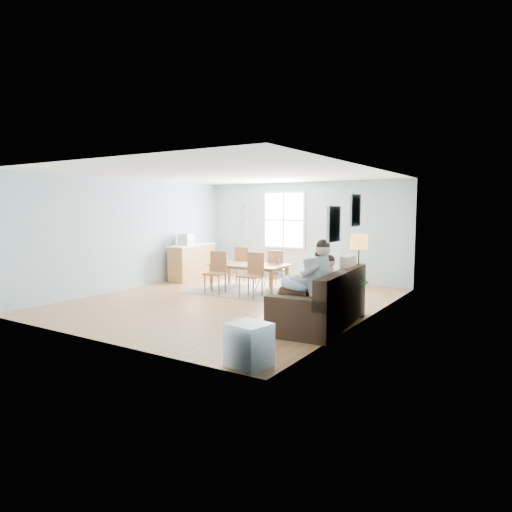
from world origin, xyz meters
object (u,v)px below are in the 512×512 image
Objects in this scene: sofa at (324,305)px; chair_nw at (244,263)px; floor_lamp at (359,249)px; dining_table at (248,277)px; storage_cube at (248,344)px; chair_ne at (277,266)px; baby_swing at (275,275)px; chair_se at (253,272)px; monitor at (186,240)px; chair_sw at (217,269)px; father at (309,280)px; counter at (192,261)px; toddler at (323,276)px.

sofa is 4.31m from chair_nw.
floor_lamp reaches higher than dining_table.
storage_cube is at bearing -55.75° from chair_nw.
chair_ne is 0.27m from baby_swing.
chair_se is 3.03m from monitor.
chair_ne is at bearing 4.53° from chair_nw.
chair_sw is 0.96m from chair_se.
chair_sw is at bearing -127.47° from baby_swing.
father is 0.83× the size of counter.
baby_swing is at bearing 128.69° from father.
baby_swing is (-0.07, 1.09, -0.21)m from chair_se.
dining_table is 1.82× the size of chair_se.
chair_se is at bearing -86.50° from baby_swing.
father is 3.62m from chair_sw.
chair_nw reaches higher than chair_ne.
monitor is at bearing 151.35° from father.
floor_lamp is 1.52× the size of chair_se.
chair_se is (-2.23, 1.78, -0.23)m from father.
monitor is 0.36× the size of baby_swing.
baby_swing is (0.89, 1.17, -0.20)m from chair_sw.
chair_sw is at bearing -35.87° from counter.
toddler reaches higher than sofa.
chair_sw is 0.98× the size of chair_se.
father is at bearing -107.72° from floor_lamp.
floor_lamp is at bearing -11.39° from chair_se.
chair_ne is at bearing 94.69° from chair_se.
toddler is 0.52× the size of counter.
chair_se is at bearing 168.61° from floor_lamp.
counter is at bearing 135.66° from storage_cube.
chair_se is (0.53, -0.61, 0.25)m from dining_table.
toddler is 2.67m from storage_cube.
floor_lamp reaches higher than storage_cube.
dining_table is at bearing -121.63° from chair_ne.
father reaches higher than chair_ne.
storage_cube is 7.35m from counter.
sofa is 6.82× the size of monitor.
floor_lamp reaches higher than chair_nw.
chair_nw is 1.83m from counter.
baby_swing is (0.98, -0.12, -0.21)m from chair_nw.
dining_table is at bearing 123.26° from storage_cube.
father is at bearing -108.56° from sofa.
monitor reaches higher than toddler.
toddler is at bearing -36.46° from chair_nw.
monitor is (-5.04, 2.76, 0.33)m from father.
father is 1.50× the size of chair_se.
chair_ne reaches higher than dining_table.
sofa is 1.63× the size of father.
father is at bearing -38.53° from chair_se.
father is 1.50× the size of chair_nw.
floor_lamp is 0.84× the size of counter.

